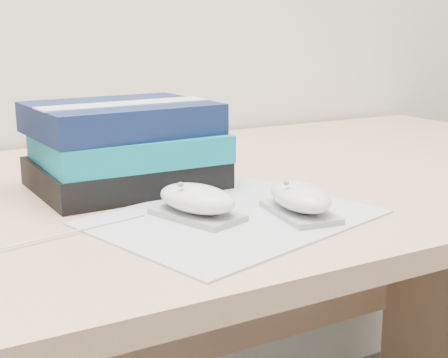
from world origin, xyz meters
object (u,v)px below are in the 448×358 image
mouse_front (300,199)px  book_stack (125,146)px  mouse_rear (197,201)px  desk (197,300)px

mouse_front → book_stack: (-0.14, 0.25, 0.04)m
mouse_front → book_stack: bearing=118.3°
mouse_rear → book_stack: book_stack is taller
desk → book_stack: 0.33m
book_stack → mouse_front: bearing=-61.7°
mouse_rear → mouse_front: 0.13m
mouse_rear → mouse_front: (0.12, -0.05, -0.00)m
book_stack → mouse_rear: bearing=-84.7°
desk → mouse_rear: (-0.12, -0.25, 0.26)m
desk → mouse_front: mouse_front is taller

